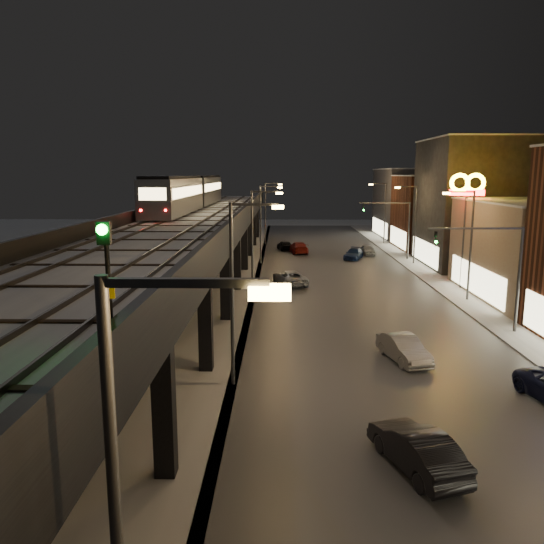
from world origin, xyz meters
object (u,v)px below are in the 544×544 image
object	(u,v)px
car_mid_dark	(299,248)
car_far_white	(285,246)
rail_signal	(106,258)
car_mid_silver	(290,278)
car_near_white	(417,450)
car_onc_white	(354,254)
car_onc_red	(368,250)
subway_train	(191,192)
car_onc_silver	(404,350)

from	to	relation	value
car_mid_dark	car_far_white	distance (m)	3.35
rail_signal	car_mid_silver	world-z (taller)	rail_signal
car_near_white	rail_signal	bearing A→B (deg)	17.47
rail_signal	car_onc_white	xyz separation A→B (m)	(12.64, 52.94, -7.88)
car_near_white	car_onc_red	bearing A→B (deg)	-115.35
car_near_white	car_mid_silver	xyz separation A→B (m)	(-3.95, 31.41, -0.06)
car_mid_dark	car_far_white	xyz separation A→B (m)	(-1.79, 2.83, -0.08)
rail_signal	car_far_white	size ratio (longest dim) A/B	0.69
subway_train	car_mid_dark	distance (m)	17.29
subway_train	car_onc_silver	xyz separation A→B (m)	(16.97, -31.56, -7.65)
car_onc_silver	car_mid_silver	bearing A→B (deg)	92.65
car_mid_silver	car_far_white	size ratio (longest dim) A/B	1.28
car_mid_silver	car_far_white	xyz separation A→B (m)	(-0.31, 23.20, -0.03)
car_near_white	car_mid_dark	world-z (taller)	car_near_white
car_far_white	car_onc_white	xyz separation A→B (m)	(8.36, -7.78, -0.01)
subway_train	car_mid_dark	bearing A→B (deg)	36.56
rail_signal	car_onc_white	distance (m)	55.00
car_mid_silver	subway_train	bearing A→B (deg)	-62.31
car_onc_silver	car_onc_red	world-z (taller)	car_onc_silver
car_near_white	car_onc_red	distance (m)	50.87
car_onc_silver	car_onc_white	size ratio (longest dim) A/B	0.96
car_near_white	car_onc_white	xyz separation A→B (m)	(4.10, 46.83, -0.10)
car_onc_silver	car_near_white	bearing A→B (deg)	-114.19
car_mid_dark	car_onc_silver	distance (m)	41.05
car_far_white	car_onc_silver	size ratio (longest dim) A/B	0.90
car_mid_dark	rail_signal	bearing A→B (deg)	77.50
car_far_white	car_onc_white	size ratio (longest dim) A/B	0.87
rail_signal	car_mid_dark	size ratio (longest dim) A/B	0.53
car_far_white	car_near_white	bearing A→B (deg)	81.05
car_mid_dark	car_onc_red	xyz separation A→B (m)	(8.86, -1.32, -0.11)
rail_signal	car_onc_red	xyz separation A→B (m)	(14.92, 56.58, -7.89)
rail_signal	car_near_white	distance (m)	13.06
car_far_white	car_onc_silver	xyz separation A→B (m)	(6.29, -43.63, 0.05)
rail_signal	car_onc_red	bearing A→B (deg)	75.22
car_mid_silver	car_far_white	bearing A→B (deg)	-106.18
subway_train	car_far_white	xyz separation A→B (m)	(10.68, 12.07, -7.70)
car_mid_dark	car_far_white	size ratio (longest dim) A/B	1.32
car_onc_white	car_onc_red	bearing A→B (deg)	77.09
car_near_white	car_onc_white	bearing A→B (deg)	-113.14
car_mid_silver	car_onc_silver	bearing A→B (deg)	89.40
car_mid_dark	car_far_white	world-z (taller)	car_mid_dark
car_mid_silver	car_mid_dark	size ratio (longest dim) A/B	0.97
car_far_white	car_onc_white	bearing A→B (deg)	123.65
rail_signal	car_onc_silver	world-z (taller)	rail_signal
car_near_white	car_far_white	xyz separation A→B (m)	(-4.26, 54.61, -0.09)
subway_train	car_onc_silver	size ratio (longest dim) A/B	8.34
car_near_white	car_mid_dark	size ratio (longest dim) A/B	0.89
car_onc_white	car_onc_red	size ratio (longest dim) A/B	1.20
subway_train	car_mid_silver	xyz separation A→B (m)	(10.98, -11.13, -7.67)
subway_train	rail_signal	world-z (taller)	subway_train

